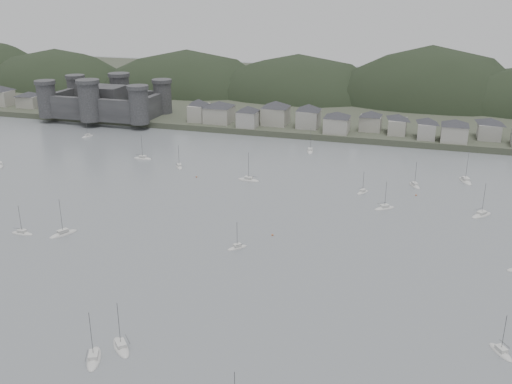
% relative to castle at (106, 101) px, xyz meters
% --- Properties ---
extents(ground, '(900.00, 900.00, 0.00)m').
position_rel_castle_xyz_m(ground, '(120.00, -179.80, -10.96)').
color(ground, slate).
rests_on(ground, ground).
extents(far_shore_land, '(900.00, 250.00, 3.00)m').
position_rel_castle_xyz_m(far_shore_land, '(120.00, 115.20, -9.46)').
color(far_shore_land, '#383D2D').
rests_on(far_shore_land, ground).
extents(forested_ridge, '(851.55, 103.94, 102.57)m').
position_rel_castle_xyz_m(forested_ridge, '(124.83, 89.60, -22.25)').
color(forested_ridge, black).
rests_on(forested_ridge, ground).
extents(castle, '(66.00, 43.00, 20.00)m').
position_rel_castle_xyz_m(castle, '(0.00, 0.00, 0.00)').
color(castle, '#2E2E30').
rests_on(castle, far_shore_land).
extents(waterfront_town, '(451.48, 28.46, 12.92)m').
position_rel_castle_xyz_m(waterfront_town, '(170.59, 3.54, -2.30)').
color(waterfront_town, '#A19F93').
rests_on(waterfront_town, far_shore_land).
extents(moored_fleet, '(224.87, 177.82, 13.58)m').
position_rel_castle_xyz_m(moored_fleet, '(102.92, -115.15, -10.79)').
color(moored_fleet, silver).
rests_on(moored_fleet, ground).
extents(mooring_buoys, '(129.69, 119.74, 0.70)m').
position_rel_castle_xyz_m(mooring_buoys, '(152.91, -118.42, -10.81)').
color(mooring_buoys, '#B4643C').
rests_on(mooring_buoys, ground).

